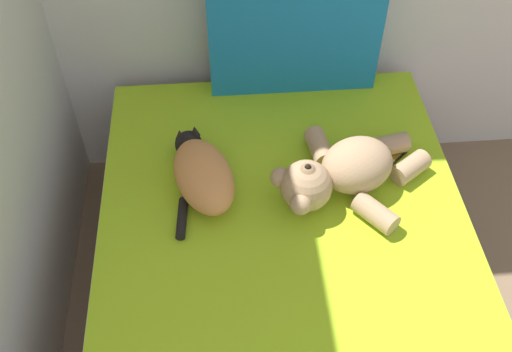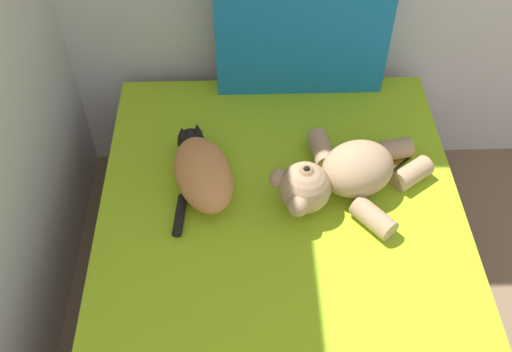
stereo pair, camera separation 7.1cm
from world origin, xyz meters
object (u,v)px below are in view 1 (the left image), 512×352
Objects in this scene: cat at (202,173)px; patterned_cushion at (294,34)px; cell_phone at (388,157)px; teddy_bear at (343,172)px; bed at (288,308)px.

patterned_cushion is at bearing 55.00° from cat.
patterned_cushion is at bearing 123.70° from cell_phone.
patterned_cushion is 0.61m from teddy_bear.
cell_phone is (0.20, 0.13, -0.08)m from teddy_bear.
cell_phone is at bearing 46.45° from bed.
cat is 0.76× the size of teddy_bear.
patterned_cushion is 0.68m from cat.
cell_phone is (0.30, -0.45, -0.24)m from patterned_cushion.
teddy_bear is 3.68× the size of cell_phone.
patterned_cushion is 1.13× the size of teddy_bear.
patterned_cushion is at bearing 99.89° from teddy_bear.
bed is 0.66m from cell_phone.
teddy_bear reaches higher than cat.
teddy_bear is at bearing -80.11° from patterned_cushion.
cat is 0.48m from teddy_bear.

